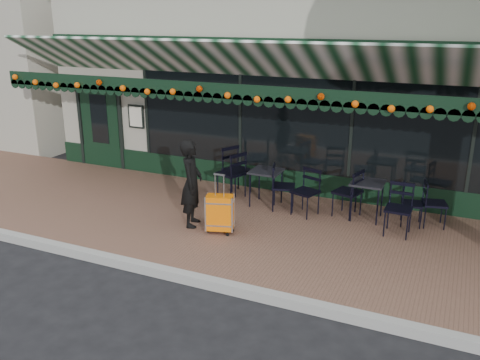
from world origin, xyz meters
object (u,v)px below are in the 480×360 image
at_px(chair_a_extra, 435,204).
at_px(chair_solo, 237,171).
at_px(woman, 192,184).
at_px(chair_b_front, 305,192).
at_px(chair_a_left, 347,193).
at_px(chair_b_right, 283,187).
at_px(cafe_table_b, 266,174).
at_px(chair_a_front, 399,210).
at_px(chair_a_right, 412,204).
at_px(chair_b_left, 231,174).
at_px(cafe_table_a, 368,186).
at_px(suitcase, 220,213).

height_order(chair_a_extra, chair_solo, chair_solo).
xyz_separation_m(woman, chair_b_front, (1.71, 1.31, -0.34)).
bearing_deg(chair_a_left, chair_b_right, -67.53).
bearing_deg(chair_b_front, cafe_table_b, -173.60).
bearing_deg(chair_a_front, chair_a_right, 73.88).
xyz_separation_m(woman, chair_b_left, (0.00, 1.65, -0.29)).
height_order(cafe_table_a, chair_a_extra, chair_a_extra).
distance_m(woman, chair_b_left, 1.68).
distance_m(chair_a_left, chair_b_front, 0.78).
distance_m(cafe_table_a, cafe_table_b, 1.97).
bearing_deg(chair_a_front, chair_b_front, 173.14).
bearing_deg(chair_b_left, cafe_table_a, 110.80).
xyz_separation_m(woman, suitcase, (0.61, -0.10, -0.43)).
bearing_deg(chair_a_left, suitcase, -32.34).
height_order(cafe_table_a, cafe_table_b, cafe_table_b).
bearing_deg(cafe_table_a, chair_a_extra, 7.19).
height_order(chair_a_extra, chair_b_left, chair_b_left).
relative_size(suitcase, chair_b_right, 1.17).
bearing_deg(chair_a_left, chair_b_front, -55.20).
xyz_separation_m(chair_a_right, chair_a_extra, (0.37, 0.11, 0.02)).
xyz_separation_m(cafe_table_b, chair_a_right, (2.77, 0.13, -0.26)).
bearing_deg(chair_a_front, chair_a_extra, 51.45).
distance_m(woman, chair_a_extra, 4.36).
distance_m(chair_a_extra, chair_b_right, 2.77).
bearing_deg(chair_a_right, chair_b_right, 87.26).
distance_m(cafe_table_a, chair_b_right, 1.59).
relative_size(woman, chair_a_left, 1.68).
distance_m(woman, chair_a_left, 2.92).
xyz_separation_m(cafe_table_b, chair_a_left, (1.61, 0.07, -0.18)).
bearing_deg(chair_a_extra, chair_a_right, 92.92).
xyz_separation_m(cafe_table_b, chair_b_left, (-0.83, 0.16, -0.15)).
relative_size(suitcase, chair_b_front, 1.18).
relative_size(cafe_table_a, chair_a_extra, 0.86).
bearing_deg(chair_b_left, chair_a_front, 102.63).
relative_size(woman, chair_solo, 1.57).
bearing_deg(suitcase, chair_a_extra, 11.17).
distance_m(woman, chair_a_front, 3.62).
distance_m(cafe_table_b, chair_a_extra, 3.16).
bearing_deg(chair_a_right, chair_b_front, 91.77).
bearing_deg(chair_b_front, chair_a_extra, 29.21).
height_order(chair_a_right, chair_a_front, chair_a_front).
bearing_deg(cafe_table_a, chair_b_right, -173.82).
bearing_deg(woman, chair_a_extra, -84.53).
relative_size(cafe_table_b, chair_solo, 0.72).
xyz_separation_m(cafe_table_a, chair_b_front, (-1.10, -0.28, -0.20)).
relative_size(cafe_table_b, chair_a_front, 0.79).
bearing_deg(chair_a_front, chair_solo, 167.09).
relative_size(chair_a_extra, chair_b_left, 0.84).
relative_size(chair_a_left, chair_a_front, 1.02).
height_order(woman, chair_a_right, woman).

